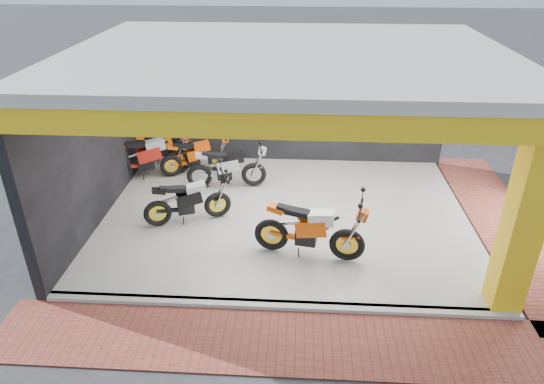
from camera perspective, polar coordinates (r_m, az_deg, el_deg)
The scene contains 17 objects.
ground at distance 9.24m, azimuth 1.18°, elevation -9.33°, with size 80.00×80.00×0.00m, color #2D2D30.
showroom_floor at distance 10.88m, azimuth 1.63°, elevation -2.77°, with size 8.00×6.00×0.10m, color silver.
showroom_ceiling at distance 9.58m, azimuth 1.92°, elevation 15.85°, with size 8.40×6.40×0.20m, color beige.
back_wall at distance 13.05m, azimuth 2.21°, elevation 10.68°, with size 8.20×0.20×3.50m, color black.
left_wall at distance 11.02m, azimuth -20.19°, elevation 5.70°, with size 0.20×6.20×3.50m, color black.
corner_column at distance 8.41m, azimuth 27.57°, elevation -2.74°, with size 0.50×0.50×3.50m, color yellow.
header_beam_front at distance 6.77m, azimuth 1.10°, elevation 8.15°, with size 8.40×0.30×0.40m, color yellow.
header_beam_right at distance 10.35m, azimuth 25.20°, elevation 12.50°, with size 0.30×6.40×0.40m, color yellow.
floor_kerb at distance 8.42m, azimuth 0.89°, elevation -13.23°, with size 8.00×0.20×0.10m, color silver.
paver_front at distance 7.87m, azimuth 0.61°, elevation -17.14°, with size 9.00×1.40×0.03m, color brown.
paver_right at distance 11.81m, azimuth 25.64°, elevation -3.35°, with size 1.40×7.00×0.03m, color brown.
moto_hero at distance 9.07m, azimuth 8.96°, elevation -4.44°, with size 2.26×0.84×1.38m, color #EF520A, non-canonical shape.
moto_row_a at distance 10.49m, azimuth -6.49°, elevation -0.10°, with size 1.98×0.74×1.21m, color black, non-canonical shape.
moto_row_b at distance 11.77m, azimuth -2.17°, elevation 3.41°, with size 2.05×0.76×1.25m, color #A8ABB0, non-canonical shape.
moto_row_c at distance 12.70m, azimuth -6.34°, elevation 4.92°, with size 1.90×0.71×1.16m, color #DA4E09, non-canonical shape.
moto_row_d at distance 13.63m, azimuth -10.46°, elevation 6.27°, with size 1.94×0.72×1.18m, color orange, non-canonical shape.
moto_row_e at distance 12.62m, azimuth -11.19°, elevation 4.95°, with size 2.28×0.84×1.39m, color #B11D12, non-canonical shape.
Camera 1 is at (0.25, -7.38, 5.57)m, focal length 32.00 mm.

